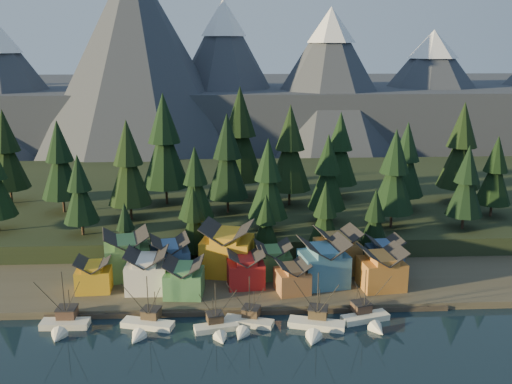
{
  "coord_description": "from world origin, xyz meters",
  "views": [
    {
      "loc": [
        -3.89,
        -87.97,
        52.59
      ],
      "look_at": [
        2.1,
        30.0,
        21.18
      ],
      "focal_mm": 40.0,
      "sensor_mm": 36.0,
      "label": 1
    }
  ],
  "objects_px": {
    "house_back_0": "(127,253)",
    "house_back_1": "(170,256)",
    "house_front_0": "(94,273)",
    "house_front_1": "(147,269)",
    "boat_3": "(247,318)",
    "boat_5": "(368,312)",
    "boat_4": "(316,319)",
    "boat_2": "(217,323)",
    "boat_0": "(63,317)",
    "boat_1": "(145,320)"
  },
  "relations": [
    {
      "from": "boat_0",
      "to": "house_back_0",
      "type": "distance_m",
      "value": 23.42
    },
    {
      "from": "house_front_0",
      "to": "house_back_0",
      "type": "distance_m",
      "value": 9.27
    },
    {
      "from": "boat_0",
      "to": "boat_2",
      "type": "distance_m",
      "value": 29.08
    },
    {
      "from": "boat_3",
      "to": "house_back_0",
      "type": "bearing_deg",
      "value": 158.01
    },
    {
      "from": "boat_2",
      "to": "house_front_1",
      "type": "relative_size",
      "value": 1.18
    },
    {
      "from": "boat_0",
      "to": "boat_4",
      "type": "relative_size",
      "value": 1.01
    },
    {
      "from": "boat_4",
      "to": "house_back_1",
      "type": "xyz_separation_m",
      "value": [
        -29.17,
        23.39,
        4.05
      ]
    },
    {
      "from": "boat_4",
      "to": "house_front_1",
      "type": "distance_m",
      "value": 37.38
    },
    {
      "from": "house_back_0",
      "to": "house_back_1",
      "type": "height_order",
      "value": "house_back_0"
    },
    {
      "from": "boat_2",
      "to": "boat_3",
      "type": "distance_m",
      "value": 5.79
    },
    {
      "from": "boat_5",
      "to": "house_back_0",
      "type": "distance_m",
      "value": 54.01
    },
    {
      "from": "boat_4",
      "to": "house_back_0",
      "type": "height_order",
      "value": "house_back_0"
    },
    {
      "from": "house_front_1",
      "to": "boat_5",
      "type": "bearing_deg",
      "value": -16.68
    },
    {
      "from": "boat_2",
      "to": "boat_5",
      "type": "distance_m",
      "value": 28.97
    },
    {
      "from": "boat_3",
      "to": "house_front_0",
      "type": "relative_size",
      "value": 1.46
    },
    {
      "from": "boat_4",
      "to": "boat_3",
      "type": "bearing_deg",
      "value": -172.18
    },
    {
      "from": "house_back_0",
      "to": "house_back_1",
      "type": "relative_size",
      "value": 1.18
    },
    {
      "from": "boat_3",
      "to": "house_back_1",
      "type": "bearing_deg",
      "value": 145.72
    },
    {
      "from": "boat_3",
      "to": "boat_4",
      "type": "xyz_separation_m",
      "value": [
        12.85,
        -1.79,
        0.25
      ]
    },
    {
      "from": "house_front_0",
      "to": "house_front_1",
      "type": "xyz_separation_m",
      "value": [
        11.23,
        -0.51,
        0.89
      ]
    },
    {
      "from": "house_front_0",
      "to": "house_back_0",
      "type": "height_order",
      "value": "house_back_0"
    },
    {
      "from": "boat_3",
      "to": "boat_5",
      "type": "height_order",
      "value": "boat_5"
    },
    {
      "from": "boat_1",
      "to": "house_front_1",
      "type": "bearing_deg",
      "value": 110.71
    },
    {
      "from": "boat_3",
      "to": "boat_4",
      "type": "relative_size",
      "value": 0.89
    },
    {
      "from": "boat_4",
      "to": "boat_1",
      "type": "bearing_deg",
      "value": -167.44
    },
    {
      "from": "boat_2",
      "to": "boat_3",
      "type": "height_order",
      "value": "boat_3"
    },
    {
      "from": "boat_2",
      "to": "boat_5",
      "type": "xyz_separation_m",
      "value": [
        28.88,
        2.26,
        0.21
      ]
    },
    {
      "from": "boat_3",
      "to": "house_back_0",
      "type": "relative_size",
      "value": 0.95
    },
    {
      "from": "boat_1",
      "to": "boat_4",
      "type": "distance_m",
      "value": 32.01
    },
    {
      "from": "house_front_0",
      "to": "house_front_1",
      "type": "relative_size",
      "value": 0.84
    },
    {
      "from": "boat_2",
      "to": "boat_4",
      "type": "bearing_deg",
      "value": -12.96
    },
    {
      "from": "boat_1",
      "to": "house_front_0",
      "type": "bearing_deg",
      "value": 145.03
    },
    {
      "from": "boat_0",
      "to": "house_front_1",
      "type": "height_order",
      "value": "boat_0"
    },
    {
      "from": "house_back_1",
      "to": "boat_2",
      "type": "bearing_deg",
      "value": -76.23
    },
    {
      "from": "boat_2",
      "to": "boat_3",
      "type": "relative_size",
      "value": 0.96
    },
    {
      "from": "boat_2",
      "to": "house_back_1",
      "type": "bearing_deg",
      "value": 102.35
    },
    {
      "from": "boat_5",
      "to": "house_front_0",
      "type": "relative_size",
      "value": 1.55
    },
    {
      "from": "house_front_0",
      "to": "boat_2",
      "type": "bearing_deg",
      "value": -35.41
    },
    {
      "from": "boat_0",
      "to": "boat_4",
      "type": "height_order",
      "value": "boat_0"
    },
    {
      "from": "house_front_0",
      "to": "house_back_1",
      "type": "xyz_separation_m",
      "value": [
        15.38,
        6.38,
        1.08
      ]
    },
    {
      "from": "boat_2",
      "to": "house_front_1",
      "type": "xyz_separation_m",
      "value": [
        -14.91,
        16.35,
        4.11
      ]
    },
    {
      "from": "boat_4",
      "to": "boat_5",
      "type": "distance_m",
      "value": 10.75
    },
    {
      "from": "boat_5",
      "to": "house_front_1",
      "type": "bearing_deg",
      "value": 146.57
    },
    {
      "from": "house_front_0",
      "to": "house_front_1",
      "type": "bearing_deg",
      "value": -5.2
    },
    {
      "from": "boat_5",
      "to": "boat_4",
      "type": "bearing_deg",
      "value": 177.37
    },
    {
      "from": "boat_2",
      "to": "house_front_0",
      "type": "xyz_separation_m",
      "value": [
        -26.15,
        16.86,
        3.21
      ]
    },
    {
      "from": "boat_3",
      "to": "house_front_0",
      "type": "distance_m",
      "value": 35.31
    },
    {
      "from": "boat_0",
      "to": "house_front_1",
      "type": "distance_m",
      "value": 20.0
    },
    {
      "from": "boat_3",
      "to": "boat_5",
      "type": "bearing_deg",
      "value": 20.19
    },
    {
      "from": "boat_5",
      "to": "house_front_0",
      "type": "xyz_separation_m",
      "value": [
        -55.02,
        14.6,
        3.01
      ]
    }
  ]
}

